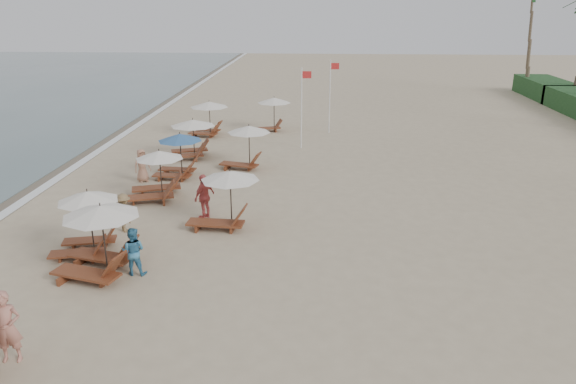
# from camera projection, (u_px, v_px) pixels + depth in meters

# --- Properties ---
(ground) EXTENTS (160.00, 160.00, 0.00)m
(ground) POSITION_uv_depth(u_px,v_px,m) (260.00, 298.00, 15.95)
(ground) COLOR tan
(ground) RESTS_ON ground
(wet_sand_band) EXTENTS (3.20, 140.00, 0.01)m
(wet_sand_band) POSITION_uv_depth(u_px,v_px,m) (24.00, 183.00, 26.09)
(wet_sand_band) COLOR #6B5E4C
(wet_sand_band) RESTS_ON ground
(foam_line) EXTENTS (0.50, 140.00, 0.02)m
(foam_line) POSITION_uv_depth(u_px,v_px,m) (50.00, 183.00, 26.01)
(foam_line) COLOR white
(foam_line) RESTS_ON ground
(lounger_station_1) EXTENTS (2.85, 2.55, 2.32)m
(lounger_station_1) POSITION_uv_depth(u_px,v_px,m) (96.00, 242.00, 17.05)
(lounger_station_1) COLOR brown
(lounger_station_1) RESTS_ON ground
(lounger_station_2) EXTENTS (2.41, 2.08, 2.27)m
(lounger_station_2) POSITION_uv_depth(u_px,v_px,m) (85.00, 223.00, 18.43)
(lounger_station_2) COLOR brown
(lounger_station_2) RESTS_ON ground
(lounger_station_3) EXTENTS (2.69, 2.61, 2.18)m
(lounger_station_3) POSITION_uv_depth(u_px,v_px,m) (154.00, 178.00, 23.72)
(lounger_station_3) COLOR brown
(lounger_station_3) RESTS_ON ground
(lounger_station_4) EXTENTS (2.46, 2.15, 2.20)m
(lounger_station_4) POSITION_uv_depth(u_px,v_px,m) (177.00, 155.00, 26.58)
(lounger_station_4) COLOR brown
(lounger_station_4) RESTS_ON ground
(lounger_station_5) EXTENTS (2.78, 2.48, 2.15)m
(lounger_station_5) POSITION_uv_depth(u_px,v_px,m) (189.00, 138.00, 29.96)
(lounger_station_5) COLOR brown
(lounger_station_5) RESTS_ON ground
(lounger_station_6) EXTENTS (2.64, 2.45, 2.20)m
(lounger_station_6) POSITION_uv_depth(u_px,v_px,m) (207.00, 117.00, 35.00)
(lounger_station_6) COLOR brown
(lounger_station_6) RESTS_ON ground
(inland_station_0) EXTENTS (2.86, 2.24, 2.22)m
(inland_station_0) POSITION_uv_depth(u_px,v_px,m) (223.00, 197.00, 20.46)
(inland_station_0) COLOR brown
(inland_station_0) RESTS_ON ground
(inland_station_1) EXTENTS (2.76, 2.24, 2.22)m
(inland_station_1) POSITION_uv_depth(u_px,v_px,m) (244.00, 143.00, 27.92)
(inland_station_1) COLOR brown
(inland_station_1) RESTS_ON ground
(inland_station_2) EXTENTS (2.61, 2.24, 2.22)m
(inland_station_2) POSITION_uv_depth(u_px,v_px,m) (271.00, 110.00, 36.12)
(inland_station_2) COLOR brown
(inland_station_2) RESTS_ON ground
(beachgoer_near) EXTENTS (0.74, 0.56, 1.85)m
(beachgoer_near) POSITION_uv_depth(u_px,v_px,m) (7.00, 327.00, 12.87)
(beachgoer_near) COLOR #B47261
(beachgoer_near) RESTS_ON ground
(beachgoer_mid_a) EXTENTS (0.77, 0.60, 1.58)m
(beachgoer_mid_a) POSITION_uv_depth(u_px,v_px,m) (133.00, 251.00, 17.11)
(beachgoer_mid_a) COLOR teal
(beachgoer_mid_a) RESTS_ON ground
(beachgoer_mid_b) EXTENTS (1.03, 1.09, 1.49)m
(beachgoer_mid_b) POSITION_uv_depth(u_px,v_px,m) (124.00, 213.00, 20.36)
(beachgoer_mid_b) COLOR olive
(beachgoer_mid_b) RESTS_ON ground
(beachgoer_far_a) EXTENTS (0.93, 1.15, 1.84)m
(beachgoer_far_a) POSITION_uv_depth(u_px,v_px,m) (204.00, 196.00, 21.55)
(beachgoer_far_a) COLOR #CE5552
(beachgoer_far_a) RESTS_ON ground
(beachgoer_far_b) EXTENTS (0.93, 0.89, 1.61)m
(beachgoer_far_b) POSITION_uv_depth(u_px,v_px,m) (142.00, 165.00, 26.04)
(beachgoer_far_b) COLOR #AD795E
(beachgoer_far_b) RESTS_ON ground
(flag_pole_near) EXTENTS (0.60, 0.08, 4.69)m
(flag_pole_near) POSITION_uv_depth(u_px,v_px,m) (302.00, 104.00, 31.49)
(flag_pole_near) COLOR silver
(flag_pole_near) RESTS_ON ground
(flag_pole_far) EXTENTS (0.60, 0.08, 4.74)m
(flag_pole_far) POSITION_uv_depth(u_px,v_px,m) (330.00, 93.00, 35.19)
(flag_pole_far) COLOR silver
(flag_pole_far) RESTS_ON ground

